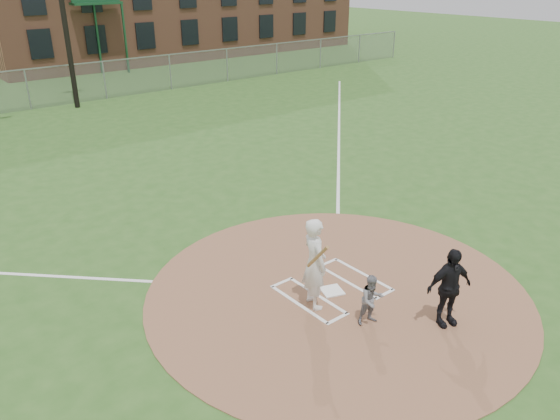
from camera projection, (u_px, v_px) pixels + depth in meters
ground at (337, 292)px, 12.08m from camera, size 140.00×140.00×0.00m
dirt_circle at (337, 292)px, 12.07m from camera, size 8.40×8.40×0.02m
home_plate at (332, 291)px, 12.05m from camera, size 0.58×0.58×0.03m
foul_line_first at (339, 133)px, 23.65m from camera, size 17.04×17.04×0.01m
catcher at (372, 300)px, 10.79m from camera, size 0.61×0.53×1.07m
umpire at (449, 287)px, 10.66m from camera, size 1.06×0.71×1.67m
batters_boxes at (332, 288)px, 12.17m from camera, size 2.08×1.88×0.01m
batter_at_plate at (315, 263)px, 11.19m from camera, size 0.68×1.12×2.00m
outfield_fence at (28, 89)px, 27.25m from camera, size 56.08×0.08×2.03m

